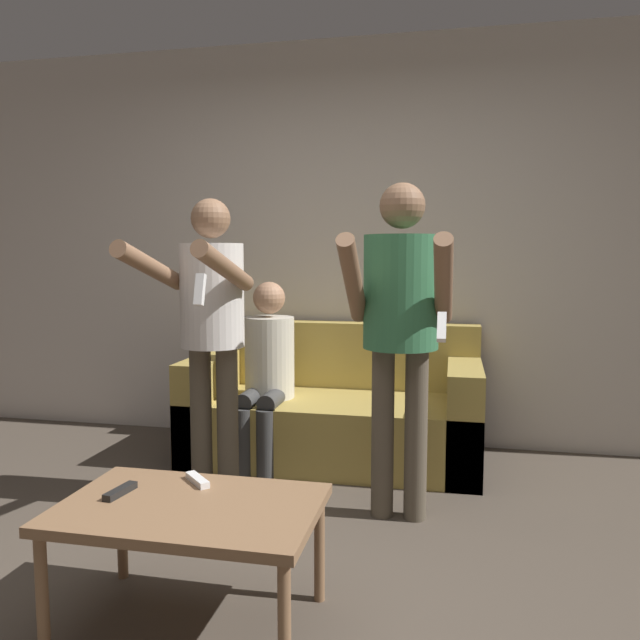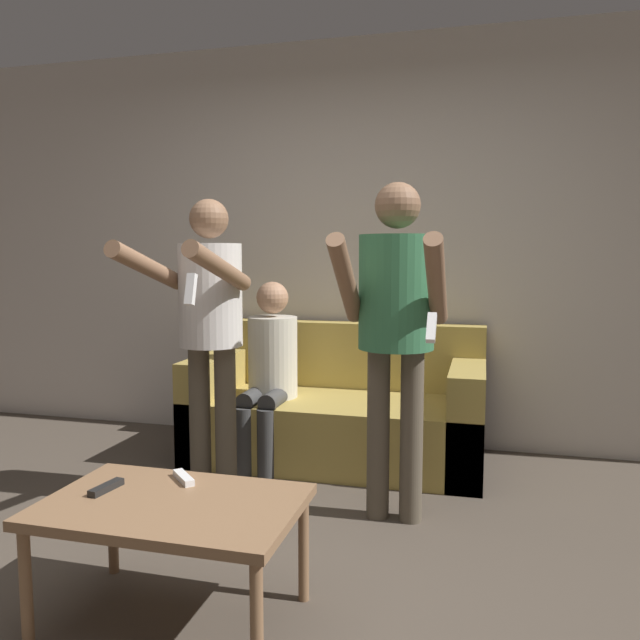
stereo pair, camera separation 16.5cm
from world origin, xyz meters
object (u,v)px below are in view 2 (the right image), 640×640
coffee_table (172,513)px  person_standing_left (209,315)px  couch (338,414)px  remote_near (106,487)px  remote_far (184,478)px  person_seated (270,366)px  person_standing_right (396,312)px

coffee_table → person_standing_left: bearing=107.6°
couch → remote_near: size_ratio=11.65×
remote_far → coffee_table: bearing=-75.1°
person_standing_left → person_seated: 0.77m
couch → coffee_table: bearing=-94.6°
remote_near → person_standing_left: bearing=93.1°
person_standing_left → remote_far: bearing=-71.8°
couch → remote_far: couch is taller
couch → person_seated: (-0.39, -0.18, 0.32)m
person_seated → remote_near: (-0.03, -1.67, -0.15)m
person_seated → person_standing_right: bearing=-37.3°
person_standing_right → remote_far: size_ratio=12.25×
couch → coffee_table: size_ratio=2.03×
remote_near → person_seated: bearing=88.8°
person_standing_left → person_seated: bearing=82.5°
couch → person_seated: person_seated is taller
person_standing_left → coffee_table: bearing=-72.4°
remote_far → couch: bearing=83.3°
couch → remote_far: bearing=-96.7°
couch → remote_near: bearing=-102.8°
coffee_table → person_standing_right: bearing=58.9°
coffee_table → remote_near: bearing=175.0°
person_seated → remote_near: person_seated is taller
remote_near → remote_far: bearing=35.8°
person_standing_left → person_standing_right: bearing=0.7°
couch → coffee_table: couch is taller
person_seated → remote_far: size_ratio=8.46×
coffee_table → remote_far: bearing=104.9°
coffee_table → remote_far: remote_far is taller
remote_near → remote_far: 0.27m
couch → remote_near: couch is taller
person_standing_left → remote_near: person_standing_left is taller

